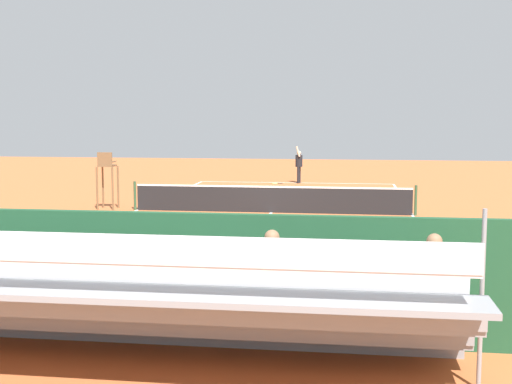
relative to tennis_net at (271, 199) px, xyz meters
The scene contains 12 objects.
ground_plane 0.50m from the tennis_net, ahead, with size 60.00×60.00×0.00m, color #BC6033.
court_line_markings 0.50m from the tennis_net, 90.00° to the right, with size 10.10×22.20×0.01m.
tennis_net is the anchor object (origin of this frame).
backdrop_wall 14.01m from the tennis_net, 90.00° to the left, with size 18.00×0.16×2.00m, color #1E4C2D.
bleacher_stand 15.32m from the tennis_net, 90.27° to the left, with size 9.06×2.40×2.35m.
umpire_chair 6.25m from the tennis_net, ahead, with size 0.67×0.67×2.14m.
courtside_bench 13.66m from the tennis_net, 103.66° to the left, with size 1.80×0.40×0.93m.
equipment_bag 13.51m from the tennis_net, 97.24° to the left, with size 0.90×0.36×0.36m, color #334C8C.
tennis_player 10.91m from the tennis_net, 90.84° to the right, with size 0.41×0.55×1.93m.
tennis_racket 10.46m from the tennis_net, 84.44° to the right, with size 0.59×0.37×0.03m.
tennis_ball_near 7.83m from the tennis_net, 92.42° to the right, with size 0.07×0.07×0.07m, color #CCDB33.
tennis_ball_far 8.63m from the tennis_net, 90.14° to the right, with size 0.07×0.07×0.07m, color #CCDB33.
Camera 1 is at (-2.83, 24.25, 3.52)m, focal length 47.88 mm.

